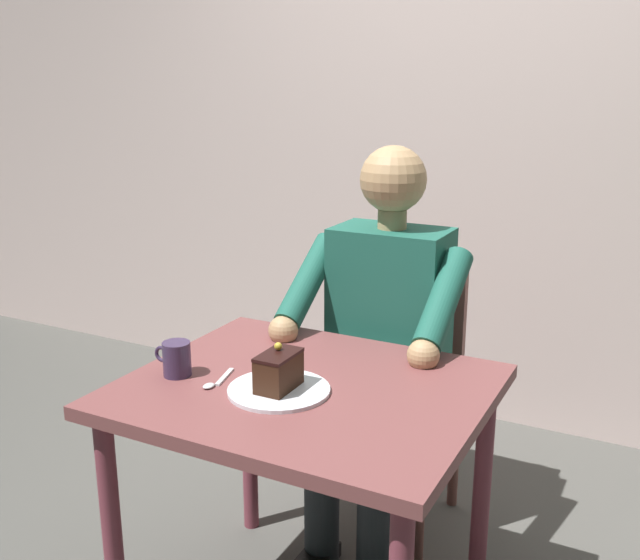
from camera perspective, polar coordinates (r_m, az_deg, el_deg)
name	(u,v)px	position (r m, az deg, el deg)	size (l,w,h in m)	color
cafe_rear_panel	(486,74)	(3.17, 12.98, 15.57)	(6.40, 0.12, 3.00)	beige
dining_table	(306,419)	(1.90, -1.11, -10.89)	(0.90, 0.76, 0.73)	brown
chair	(398,376)	(2.50, 6.19, -7.56)	(0.42, 0.42, 0.90)	brown
seated_person	(380,345)	(2.29, 4.76, -5.10)	(0.53, 0.58, 1.29)	#1E5B4C
dessert_plate	(279,390)	(1.82, -3.26, -8.65)	(0.26, 0.26, 0.01)	white
cake_slice	(279,371)	(1.80, -3.28, -7.14)	(0.08, 0.13, 0.11)	#361D11
coffee_cup	(176,358)	(1.94, -11.26, -6.05)	(0.11, 0.07, 0.09)	#392A49
dessert_spoon	(216,382)	(1.88, -8.19, -7.93)	(0.04, 0.14, 0.01)	silver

